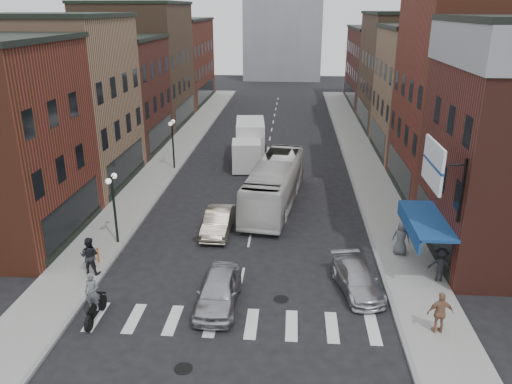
% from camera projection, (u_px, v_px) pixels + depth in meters
% --- Properties ---
extents(ground, '(160.00, 160.00, 0.00)m').
position_uv_depth(ground, '(240.00, 286.00, 24.07)').
color(ground, black).
rests_on(ground, ground).
extents(sidewalk_left, '(3.00, 74.00, 0.15)m').
position_uv_depth(sidewalk_left, '(173.00, 155.00, 45.21)').
color(sidewalk_left, gray).
rests_on(sidewalk_left, ground).
extents(sidewalk_right, '(3.00, 74.00, 0.15)m').
position_uv_depth(sidewalk_right, '(362.00, 159.00, 44.01)').
color(sidewalk_right, gray).
rests_on(sidewalk_right, ground).
extents(curb_left, '(0.20, 74.00, 0.16)m').
position_uv_depth(curb_left, '(189.00, 156.00, 45.13)').
color(curb_left, gray).
rests_on(curb_left, ground).
extents(curb_right, '(0.20, 74.00, 0.16)m').
position_uv_depth(curb_right, '(345.00, 160.00, 44.14)').
color(curb_right, gray).
rests_on(curb_right, ground).
extents(crosswalk_stripes, '(12.00, 2.20, 0.01)m').
position_uv_depth(crosswalk_stripes, '(233.00, 323.00, 21.26)').
color(crosswalk_stripes, silver).
rests_on(crosswalk_stripes, ground).
extents(bldg_left_mid_a, '(10.30, 10.20, 12.30)m').
position_uv_depth(bldg_left_mid_a, '(54.00, 103.00, 36.08)').
color(bldg_left_mid_a, '#987153').
rests_on(bldg_left_mid_a, ground).
extents(bldg_left_mid_b, '(10.30, 10.20, 10.30)m').
position_uv_depth(bldg_left_mid_b, '(105.00, 94.00, 45.78)').
color(bldg_left_mid_b, '#4F241C').
rests_on(bldg_left_mid_b, ground).
extents(bldg_left_far_a, '(10.30, 12.20, 13.30)m').
position_uv_depth(bldg_left_far_a, '(139.00, 65.00, 55.55)').
color(bldg_left_far_a, brown).
rests_on(bldg_left_far_a, ground).
extents(bldg_left_far_b, '(10.30, 16.20, 11.30)m').
position_uv_depth(bldg_left_far_b, '(169.00, 61.00, 68.99)').
color(bldg_left_far_b, '#612C1B').
rests_on(bldg_left_far_b, ground).
extents(bldg_right_mid_a, '(10.30, 10.20, 14.30)m').
position_uv_depth(bldg_right_mid_a, '(482.00, 94.00, 33.61)').
color(bldg_right_mid_a, '#612C1B').
rests_on(bldg_right_mid_a, ground).
extents(bldg_right_mid_b, '(10.30, 10.20, 11.30)m').
position_uv_depth(bldg_right_mid_b, '(439.00, 93.00, 43.49)').
color(bldg_right_mid_b, '#987153').
rests_on(bldg_right_mid_b, ground).
extents(bldg_right_far_a, '(10.30, 12.20, 12.30)m').
position_uv_depth(bldg_right_far_a, '(412.00, 72.00, 53.60)').
color(bldg_right_far_a, brown).
rests_on(bldg_right_far_a, ground).
extents(bldg_right_far_b, '(10.30, 16.20, 10.30)m').
position_uv_depth(bldg_right_far_b, '(389.00, 67.00, 67.04)').
color(bldg_right_far_b, '#4F241C').
rests_on(bldg_right_far_b, ground).
extents(awning_blue, '(1.80, 5.00, 0.78)m').
position_uv_depth(awning_blue, '(423.00, 221.00, 24.86)').
color(awning_blue, navy).
rests_on(awning_blue, ground).
extents(billboard_sign, '(1.52, 3.00, 3.70)m').
position_uv_depth(billboard_sign, '(435.00, 166.00, 21.80)').
color(billboard_sign, black).
rests_on(billboard_sign, ground).
extents(streetlamp_near, '(0.32, 1.22, 4.11)m').
position_uv_depth(streetlamp_near, '(113.00, 196.00, 27.32)').
color(streetlamp_near, black).
rests_on(streetlamp_near, ground).
extents(streetlamp_far, '(0.32, 1.22, 4.11)m').
position_uv_depth(streetlamp_far, '(172.00, 135.00, 40.41)').
color(streetlamp_far, black).
rests_on(streetlamp_far, ground).
extents(bike_rack, '(0.08, 0.68, 0.80)m').
position_uv_depth(bike_rack, '(96.00, 258.00, 25.63)').
color(bike_rack, '#D8590C').
rests_on(bike_rack, sidewalk_left).
extents(box_truck, '(2.84, 7.98, 3.40)m').
position_uv_depth(box_truck, '(249.00, 143.00, 42.88)').
color(box_truck, silver).
rests_on(box_truck, ground).
extents(motorcycle_rider, '(0.63, 2.25, 2.29)m').
position_uv_depth(motorcycle_rider, '(94.00, 299.00, 21.06)').
color(motorcycle_rider, black).
rests_on(motorcycle_rider, ground).
extents(transit_bus, '(4.05, 11.27, 3.07)m').
position_uv_depth(transit_bus, '(275.00, 184.00, 33.48)').
color(transit_bus, silver).
rests_on(transit_bus, ground).
extents(sedan_left_near, '(1.83, 4.44, 1.50)m').
position_uv_depth(sedan_left_near, '(218.00, 291.00, 22.27)').
color(sedan_left_near, '#B3B3B8').
rests_on(sedan_left_near, ground).
extents(sedan_left_far, '(1.56, 4.29, 1.40)m').
position_uv_depth(sedan_left_far, '(218.00, 222.00, 29.57)').
color(sedan_left_far, '#B5A993').
rests_on(sedan_left_far, ground).
extents(curb_car, '(2.57, 4.44, 1.21)m').
position_uv_depth(curb_car, '(357.00, 280.00, 23.46)').
color(curb_car, '#B5B6BA').
rests_on(curb_car, ground).
extents(parked_bicycle, '(1.13, 1.64, 0.82)m').
position_uv_depth(parked_bicycle, '(93.00, 253.00, 26.15)').
color(parked_bicycle, black).
rests_on(parked_bicycle, sidewalk_left).
extents(ped_left_solo, '(0.97, 0.58, 1.95)m').
position_uv_depth(ped_left_solo, '(89.00, 256.00, 24.61)').
color(ped_left_solo, black).
rests_on(ped_left_solo, sidewalk_left).
extents(ped_right_a, '(1.21, 0.77, 1.73)m').
position_uv_depth(ped_right_a, '(440.00, 265.00, 23.98)').
color(ped_right_a, black).
rests_on(ped_right_a, sidewalk_right).
extents(ped_right_b, '(1.12, 0.64, 1.83)m').
position_uv_depth(ped_right_b, '(440.00, 313.00, 20.11)').
color(ped_right_b, '#95674C').
rests_on(ped_right_b, sidewalk_right).
extents(ped_right_c, '(1.05, 0.80, 1.92)m').
position_uv_depth(ped_right_c, '(401.00, 238.00, 26.58)').
color(ped_right_c, '#515458').
rests_on(ped_right_c, sidewalk_right).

